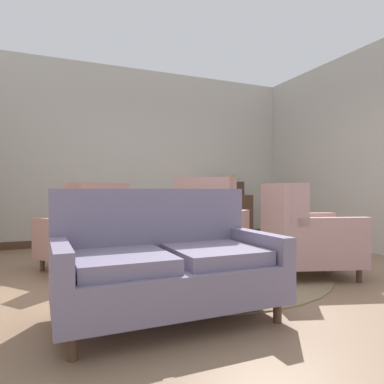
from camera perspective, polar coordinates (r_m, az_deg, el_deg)
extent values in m
plane|color=#896B51|center=(3.81, 3.61, -13.80)|extent=(8.07, 8.07, 0.00)
cube|color=#BCB7AD|center=(6.43, -8.03, 5.84)|extent=(5.83, 0.08, 3.09)
cube|color=#BCB7AD|center=(6.16, 24.13, 6.05)|extent=(0.08, 4.03, 3.09)
cube|color=#4C3323|center=(6.41, -7.89, -7.47)|extent=(5.67, 0.03, 0.12)
cylinder|color=#847051|center=(4.08, 1.67, -12.79)|extent=(2.77, 2.77, 0.01)
cylinder|color=#4C3323|center=(3.74, -0.24, -7.11)|extent=(0.79, 0.79, 0.04)
cylinder|color=#4C3323|center=(3.78, -0.24, -10.28)|extent=(0.10, 0.10, 0.39)
cube|color=#4C3323|center=(3.92, 2.76, -12.90)|extent=(0.28, 0.07, 0.07)
cube|color=#4C3323|center=(3.94, -2.97, -12.81)|extent=(0.20, 0.27, 0.07)
cube|color=#4C3323|center=(3.61, -1.07, -14.04)|extent=(0.21, 0.26, 0.07)
cylinder|color=#384C93|center=(3.77, -0.39, -6.61)|extent=(0.10, 0.10, 0.02)
ellipsoid|color=#384C93|center=(3.76, -0.39, -4.99)|extent=(0.19, 0.19, 0.19)
cylinder|color=#384C93|center=(3.75, -0.39, -2.81)|extent=(0.08, 0.08, 0.10)
torus|color=#384C93|center=(3.74, -0.39, -2.07)|extent=(0.14, 0.14, 0.02)
cube|color=slate|center=(2.60, -3.78, -14.39)|extent=(1.58, 0.87, 0.27)
cube|color=slate|center=(2.86, -6.22, -4.86)|extent=(1.57, 0.16, 0.54)
cube|color=slate|center=(2.42, -11.32, -11.02)|extent=(0.64, 0.66, 0.10)
cube|color=slate|center=(2.66, 3.66, -10.00)|extent=(0.64, 0.66, 0.10)
cube|color=slate|center=(2.35, -20.61, -10.19)|extent=(0.12, 0.75, 0.19)
cube|color=slate|center=(2.83, 10.76, -8.37)|extent=(0.12, 0.75, 0.19)
cylinder|color=#4C3323|center=(2.20, -18.87, -22.79)|extent=(0.06, 0.06, 0.14)
cylinder|color=#4C3323|center=(2.68, 13.69, -18.46)|extent=(0.06, 0.06, 0.14)
cylinder|color=#4C3323|center=(2.85, -20.09, -17.32)|extent=(0.06, 0.06, 0.14)
cylinder|color=#4C3323|center=(3.23, 5.96, -15.14)|extent=(0.06, 0.06, 0.14)
cube|color=tan|center=(4.07, 18.76, -8.82)|extent=(1.09, 1.01, 0.29)
cube|color=tan|center=(3.89, 13.70, -2.86)|extent=(0.37, 0.78, 0.57)
cube|color=tan|center=(3.60, 16.83, -2.03)|extent=(0.22, 0.16, 0.43)
cube|color=tan|center=(4.23, 13.35, -1.67)|extent=(0.22, 0.16, 0.43)
cube|color=tan|center=(3.76, 21.60, -5.60)|extent=(0.79, 0.33, 0.23)
cube|color=tan|center=(4.37, 17.54, -4.76)|extent=(0.79, 0.33, 0.23)
cylinder|color=#4C3323|center=(4.01, 25.50, -12.10)|extent=(0.06, 0.06, 0.14)
cylinder|color=#4C3323|center=(4.54, 21.42, -10.63)|extent=(0.06, 0.06, 0.14)
cylinder|color=#4C3323|center=(3.70, 15.45, -13.16)|extent=(0.06, 0.06, 0.14)
cylinder|color=#4C3323|center=(4.26, 12.43, -11.33)|extent=(0.06, 0.06, 0.14)
cube|color=tan|center=(4.89, 3.46, -7.34)|extent=(1.11, 1.11, 0.28)
cube|color=tan|center=(4.55, 1.80, -1.88)|extent=(0.61, 0.69, 0.68)
cube|color=tan|center=(4.50, 6.22, -0.87)|extent=(0.22, 0.20, 0.52)
cube|color=tan|center=(4.79, -1.42, -0.79)|extent=(0.22, 0.20, 0.52)
cube|color=tan|center=(4.79, 7.45, -4.45)|extent=(0.60, 0.52, 0.23)
cube|color=tan|center=(5.06, 0.14, -4.19)|extent=(0.60, 0.52, 0.23)
cylinder|color=#4C3323|center=(5.10, 8.15, -9.38)|extent=(0.06, 0.06, 0.14)
cylinder|color=#4C3323|center=(5.34, 1.75, -8.95)|extent=(0.06, 0.06, 0.14)
cylinder|color=#4C3323|center=(4.52, 5.48, -10.65)|extent=(0.06, 0.06, 0.14)
cylinder|color=#4C3323|center=(4.78, -1.57, -10.04)|extent=(0.06, 0.06, 0.14)
cube|color=tan|center=(4.40, -17.37, -8.26)|extent=(1.10, 1.10, 0.27)
cube|color=tan|center=(4.13, -14.22, -2.72)|extent=(0.69, 0.59, 0.61)
cube|color=tan|center=(4.44, -12.11, -1.56)|extent=(0.20, 0.22, 0.46)
cube|color=tan|center=(3.95, -18.52, -1.81)|extent=(0.20, 0.22, 0.46)
cube|color=tan|center=(4.65, -14.80, -4.87)|extent=(0.51, 0.61, 0.20)
cube|color=tan|center=(4.19, -21.19, -5.46)|extent=(0.51, 0.61, 0.20)
cylinder|color=#4C3323|center=(4.87, -17.35, -9.86)|extent=(0.06, 0.06, 0.14)
cylinder|color=#4C3323|center=(4.47, -23.13, -10.79)|extent=(0.06, 0.06, 0.14)
cylinder|color=#4C3323|center=(4.44, -11.56, -10.85)|extent=(0.06, 0.06, 0.14)
cylinder|color=#4C3323|center=(4.01, -17.38, -12.11)|extent=(0.06, 0.06, 0.14)
cube|color=#4C3323|center=(6.71, 5.39, -3.63)|extent=(1.02, 0.37, 0.73)
cube|color=#4C3323|center=(6.84, 4.74, 0.61)|extent=(1.02, 0.04, 0.26)
cube|color=#4C3323|center=(6.43, 2.33, -7.53)|extent=(0.06, 0.06, 0.10)
cube|color=#4C3323|center=(6.87, 9.34, -7.03)|extent=(0.06, 0.06, 0.10)
cube|color=#4C3323|center=(6.67, 1.33, -7.24)|extent=(0.06, 0.06, 0.10)
cube|color=#4C3323|center=(7.10, 8.16, -6.79)|extent=(0.06, 0.06, 0.10)
cube|color=#4C3323|center=(6.68, 5.48, 0.10)|extent=(0.24, 0.24, 0.14)
cone|color=#B28942|center=(6.64, 6.26, 2.04)|extent=(0.40, 0.49, 0.46)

